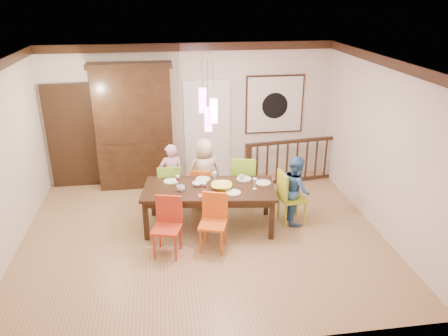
{
  "coord_description": "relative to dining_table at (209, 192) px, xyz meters",
  "views": [
    {
      "loc": [
        -0.57,
        -6.38,
        3.88
      ],
      "look_at": [
        0.42,
        0.44,
        1.04
      ],
      "focal_mm": 35.0,
      "sensor_mm": 36.0,
      "label": 1
    }
  ],
  "objects": [
    {
      "name": "person_far_mid",
      "position": [
        0.01,
        0.86,
        -0.0
      ],
      "size": [
        0.7,
        0.5,
        1.34
      ],
      "primitive_type": "imported",
      "rotation": [
        0.0,
        0.0,
        3.27
      ],
      "color": "beige",
      "rests_on": "floor"
    },
    {
      "name": "pendant_cluster",
      "position": [
        0.0,
        -0.0,
        1.44
      ],
      "size": [
        0.27,
        0.21,
        1.14
      ],
      "color": "#FF4CAD",
      "rests_on": "ceiling"
    },
    {
      "name": "plate_near_mid",
      "position": [
        0.37,
        -0.27,
        0.09
      ],
      "size": [
        0.26,
        0.26,
        0.01
      ],
      "primitive_type": "cylinder",
      "color": "white",
      "rests_on": "dining_table"
    },
    {
      "name": "napkin",
      "position": [
        -0.12,
        -0.31,
        0.09
      ],
      "size": [
        0.18,
        0.14,
        0.01
      ],
      "primitive_type": "cube",
      "color": "#D83359",
      "rests_on": "dining_table"
    },
    {
      "name": "wine_glass_a",
      "position": [
        -0.52,
        0.14,
        0.17
      ],
      "size": [
        0.08,
        0.08,
        0.19
      ],
      "primitive_type": null,
      "color": "#590C19",
      "rests_on": "dining_table"
    },
    {
      "name": "serving_bowl",
      "position": [
        0.2,
        -0.07,
        0.12
      ],
      "size": [
        0.4,
        0.4,
        0.09
      ],
      "primitive_type": "imported",
      "rotation": [
        0.0,
        0.0,
        -0.13
      ],
      "color": "yellow",
      "rests_on": "dining_table"
    },
    {
      "name": "plate_far_mid",
      "position": [
        -0.07,
        0.35,
        0.09
      ],
      "size": [
        0.26,
        0.26,
        0.01
      ],
      "primitive_type": "cylinder",
      "color": "white",
      "rests_on": "dining_table"
    },
    {
      "name": "painting",
      "position": [
        1.66,
        2.15,
        0.93
      ],
      "size": [
        1.25,
        0.06,
        1.25
      ],
      "color": "black",
      "rests_on": "wall_back"
    },
    {
      "name": "chair_far_right",
      "position": [
        0.74,
        0.77,
        -0.09
      ],
      "size": [
        0.55,
        0.55,
        1.01
      ],
      "rotation": [
        0.0,
        0.0,
        2.92
      ],
      "color": "#7FC424",
      "rests_on": "floor"
    },
    {
      "name": "balustrade",
      "position": [
        1.95,
        1.64,
        -0.17
      ],
      "size": [
        2.1,
        0.32,
        0.96
      ],
      "rotation": [
        0.0,
        0.0,
        0.11
      ],
      "color": "black",
      "rests_on": "floor"
    },
    {
      "name": "wine_glass_b",
      "position": [
        0.12,
        0.2,
        0.17
      ],
      "size": [
        0.08,
        0.08,
        0.19
      ],
      "primitive_type": null,
      "color": "silver",
      "rests_on": "dining_table"
    },
    {
      "name": "plate_end_right",
      "position": [
        0.95,
        0.05,
        0.09
      ],
      "size": [
        0.26,
        0.26,
        0.01
      ],
      "primitive_type": "cylinder",
      "color": "white",
      "rests_on": "dining_table"
    },
    {
      "name": "wall_left",
      "position": [
        -3.14,
        -0.31,
        0.78
      ],
      "size": [
        0.0,
        5.0,
        5.0
      ],
      "primitive_type": "plane",
      "rotation": [
        1.57,
        0.0,
        1.57
      ],
      "color": "beige",
      "rests_on": "floor"
    },
    {
      "name": "white_doorway",
      "position": [
        0.21,
        2.15,
        0.38
      ],
      "size": [
        0.97,
        0.05,
        2.22
      ],
      "primitive_type": "cube",
      "color": "silver",
      "rests_on": "wall_back"
    },
    {
      "name": "person_far_left",
      "position": [
        -0.61,
        0.89,
        -0.05
      ],
      "size": [
        0.5,
        0.36,
        1.25
      ],
      "primitive_type": "imported",
      "rotation": [
        0.0,
        0.0,
        3.29
      ],
      "color": "beige",
      "rests_on": "floor"
    },
    {
      "name": "wall_right",
      "position": [
        2.86,
        -0.31,
        0.78
      ],
      "size": [
        0.0,
        5.0,
        5.0
      ],
      "primitive_type": "plane",
      "rotation": [
        1.57,
        0.0,
        -1.57
      ],
      "color": "beige",
      "rests_on": "floor"
    },
    {
      "name": "cup_left",
      "position": [
        -0.48,
        -0.07,
        0.13
      ],
      "size": [
        0.14,
        0.14,
        0.1
      ],
      "primitive_type": "imported",
      "rotation": [
        0.0,
        0.0,
        0.11
      ],
      "color": "silver",
      "rests_on": "dining_table"
    },
    {
      "name": "panel_door",
      "position": [
        -2.54,
        2.14,
        0.38
      ],
      "size": [
        1.04,
        0.07,
        2.24
      ],
      "primitive_type": "cube",
      "color": "black",
      "rests_on": "wall_back"
    },
    {
      "name": "chair_far_mid",
      "position": [
        -0.06,
        0.74,
        -0.2
      ],
      "size": [
        0.44,
        0.44,
        0.83
      ],
      "rotation": [
        0.0,
        0.0,
        2.94
      ],
      "color": "#C85B19",
      "rests_on": "floor"
    },
    {
      "name": "ceiling",
      "position": [
        -0.14,
        -0.31,
        2.23
      ],
      "size": [
        6.0,
        6.0,
        0.0
      ],
      "primitive_type": "plane",
      "rotation": [
        3.14,
        0.0,
        0.0
      ],
      "color": "white",
      "rests_on": "wall_back"
    },
    {
      "name": "chair_end_right",
      "position": [
        1.46,
        -0.05,
        -0.12
      ],
      "size": [
        0.48,
        0.48,
        0.97
      ],
      "rotation": [
        0.0,
        0.0,
        1.67
      ],
      "color": "#9FAF21",
      "rests_on": "floor"
    },
    {
      "name": "wine_glass_c",
      "position": [
        -0.1,
        -0.22,
        0.17
      ],
      "size": [
        0.08,
        0.08,
        0.19
      ],
      "primitive_type": null,
      "color": "#590C19",
      "rests_on": "dining_table"
    },
    {
      "name": "chair_near_mid",
      "position": [
        -0.03,
        -0.72,
        -0.15
      ],
      "size": [
        0.52,
        0.52,
        0.92
      ],
      "rotation": [
        0.0,
        0.0,
        -0.31
      ],
      "color": "#D45616",
      "rests_on": "floor"
    },
    {
      "name": "china_hutch",
      "position": [
        -1.3,
        1.98,
        0.62
      ],
      "size": [
        1.63,
        0.46,
        2.57
      ],
      "color": "black",
      "rests_on": "floor"
    },
    {
      "name": "plate_near_left",
      "position": [
        -0.77,
        -0.34,
        0.09
      ],
      "size": [
        0.26,
        0.26,
        0.01
      ],
      "primitive_type": "cylinder",
      "color": "white",
      "rests_on": "dining_table"
    },
    {
      "name": "wall_back",
      "position": [
        -0.14,
        2.19,
        0.78
      ],
      "size": [
        6.0,
        0.0,
        6.0
      ],
      "primitive_type": "plane",
      "rotation": [
        1.57,
        0.0,
        0.0
      ],
      "color": "beige",
      "rests_on": "floor"
    },
    {
      "name": "crown_molding",
      "position": [
        -0.14,
        -0.31,
        2.15
      ],
      "size": [
        6.0,
        5.0,
        0.16
      ],
      "primitive_type": null,
      "color": "black",
      "rests_on": "wall_back"
    },
    {
      "name": "plate_far_left",
      "position": [
        -0.63,
        0.34,
        0.09
      ],
      "size": [
        0.26,
        0.26,
        0.01
      ],
      "primitive_type": "cylinder",
      "color": "white",
      "rests_on": "dining_table"
    },
    {
      "name": "floor",
      "position": [
        -0.14,
        -0.31,
        -0.67
      ],
      "size": [
        6.0,
        6.0,
        0.0
      ],
      "primitive_type": "plane",
      "color": "#9A704A",
      "rests_on": "ground"
    },
    {
      "name": "plate_far_right",
      "position": [
        0.65,
        0.26,
        0.09
      ],
      "size": [
        0.26,
        0.26,
        0.01
      ],
      "primitive_type": "cylinder",
      "color": "white",
      "rests_on": "dining_table"
    },
    {
      "name": "chair_near_left",
      "position": [
        -0.75,
        -0.77,
        -0.14
      ],
      "size": [
        0.52,
        0.52,
        0.93
      ],
      "rotation": [
        0.0,
        0.0,
        -0.28
      ],
      "color": "#B4321A",
      "rests_on": "floor"
    },
    {
      "name": "wine_glass_d",
      "position": [
        0.76,
        -0.16,
        0.17
      ],
      "size": [
        0.08,
        0.08,
        0.19
      ],
      "primitive_type": null,
      "color": "silver",
      "rests_on": "dining_table"
    },
    {
      "name": "small_bowl",
      "position": [
        -0.19,
        0.11,
        0.11
      ],
      "size": [
        0.2,
        0.2,
        0.06
      ],
      "primitive_type": "imported",
      "rotation": [
        0.0,
        0.0,
        -0.13
      ],
      "color": "white",
      "rests_on": "dining_table"
    },
    {
      "name": "chair_far_left",
      "position": [
        -0.66,
        0.74,
        -0.14
      ],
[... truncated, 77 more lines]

